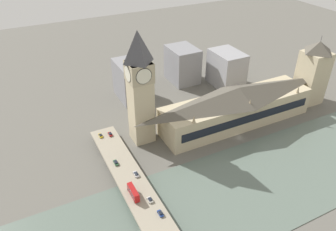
{
  "coord_description": "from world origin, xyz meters",
  "views": [
    {
      "loc": [
        -127.8,
        114.84,
        123.05
      ],
      "look_at": [
        20.16,
        40.23,
        16.76
      ],
      "focal_mm": 35.0,
      "sensor_mm": 36.0,
      "label": 1
    }
  ],
  "objects_px": {
    "car_northbound_mid": "(150,200)",
    "road_bridge": "(153,219)",
    "clock_tower": "(140,86)",
    "victoria_tower": "(312,73)",
    "car_northbound_tail": "(136,174)",
    "car_southbound_tail": "(110,134)",
    "double_decker_bus_lead": "(133,192)",
    "car_southbound_mid": "(160,213)",
    "car_northbound_lead": "(101,136)",
    "parliament_hall": "(237,106)",
    "car_southbound_lead": "(116,163)"
  },
  "relations": [
    {
      "from": "clock_tower",
      "to": "car_northbound_lead",
      "type": "bearing_deg",
      "value": 75.38
    },
    {
      "from": "victoria_tower",
      "to": "car_southbound_lead",
      "type": "distance_m",
      "value": 153.35
    },
    {
      "from": "road_bridge",
      "to": "car_southbound_lead",
      "type": "xyz_separation_m",
      "value": [
        42.19,
        2.84,
        1.74
      ]
    },
    {
      "from": "road_bridge",
      "to": "car_northbound_mid",
      "type": "relative_size",
      "value": 40.51
    },
    {
      "from": "car_northbound_lead",
      "to": "car_northbound_mid",
      "type": "distance_m",
      "value": 60.74
    },
    {
      "from": "parliament_hall",
      "to": "car_southbound_mid",
      "type": "distance_m",
      "value": 96.33
    },
    {
      "from": "parliament_hall",
      "to": "car_northbound_lead",
      "type": "xyz_separation_m",
      "value": [
        17.82,
        87.28,
        -7.01
      ]
    },
    {
      "from": "car_northbound_mid",
      "to": "car_northbound_tail",
      "type": "distance_m",
      "value": 19.3
    },
    {
      "from": "double_decker_bus_lead",
      "to": "car_northbound_mid",
      "type": "height_order",
      "value": "double_decker_bus_lead"
    },
    {
      "from": "road_bridge",
      "to": "car_southbound_tail",
      "type": "xyz_separation_m",
      "value": [
        68.77,
        -2.77,
        1.73
      ]
    },
    {
      "from": "car_northbound_mid",
      "to": "road_bridge",
      "type": "bearing_deg",
      "value": 163.59
    },
    {
      "from": "parliament_hall",
      "to": "car_northbound_tail",
      "type": "distance_m",
      "value": 84.44
    },
    {
      "from": "clock_tower",
      "to": "road_bridge",
      "type": "bearing_deg",
      "value": 161.17
    },
    {
      "from": "car_northbound_lead",
      "to": "car_northbound_mid",
      "type": "relative_size",
      "value": 1.11
    },
    {
      "from": "road_bridge",
      "to": "car_northbound_lead",
      "type": "distance_m",
      "value": 70.1
    },
    {
      "from": "victoria_tower",
      "to": "road_bridge",
      "type": "xyz_separation_m",
      "value": [
        -52.25,
        149.24,
        -18.66
      ]
    },
    {
      "from": "clock_tower",
      "to": "victoria_tower",
      "type": "xyz_separation_m",
      "value": [
        -11.36,
        -127.56,
        -13.85
      ]
    },
    {
      "from": "clock_tower",
      "to": "car_southbound_mid",
      "type": "xyz_separation_m",
      "value": [
        -63.57,
        17.98,
        -30.79
      ]
    },
    {
      "from": "road_bridge",
      "to": "car_southbound_mid",
      "type": "relative_size",
      "value": 39.0
    },
    {
      "from": "victoria_tower",
      "to": "car_northbound_tail",
      "type": "bearing_deg",
      "value": 99.13
    },
    {
      "from": "car_northbound_lead",
      "to": "car_northbound_mid",
      "type": "bearing_deg",
      "value": -174.62
    },
    {
      "from": "victoria_tower",
      "to": "double_decker_bus_lead",
      "type": "xyz_separation_m",
      "value": [
        -36.34,
        152.26,
        -15.06
      ]
    },
    {
      "from": "victoria_tower",
      "to": "car_northbound_tail",
      "type": "distance_m",
      "value": 148.54
    },
    {
      "from": "car_northbound_mid",
      "to": "car_southbound_lead",
      "type": "height_order",
      "value": "car_northbound_mid"
    },
    {
      "from": "parliament_hall",
      "to": "car_northbound_mid",
      "type": "relative_size",
      "value": 27.47
    },
    {
      "from": "clock_tower",
      "to": "car_northbound_lead",
      "type": "relative_size",
      "value": 16.41
    },
    {
      "from": "parliament_hall",
      "to": "clock_tower",
      "type": "height_order",
      "value": "clock_tower"
    },
    {
      "from": "road_bridge",
      "to": "double_decker_bus_lead",
      "type": "bearing_deg",
      "value": 10.74
    },
    {
      "from": "victoria_tower",
      "to": "car_northbound_lead",
      "type": "xyz_separation_m",
      "value": [
        17.77,
        152.13,
        -16.98
      ]
    },
    {
      "from": "double_decker_bus_lead",
      "to": "car_southbound_mid",
      "type": "relative_size",
      "value": 2.61
    },
    {
      "from": "car_southbound_lead",
      "to": "victoria_tower",
      "type": "bearing_deg",
      "value": -86.22
    },
    {
      "from": "car_southbound_mid",
      "to": "road_bridge",
      "type": "bearing_deg",
      "value": 90.51
    },
    {
      "from": "victoria_tower",
      "to": "car_southbound_lead",
      "type": "xyz_separation_m",
      "value": [
        -10.06,
        152.08,
        -16.92
      ]
    },
    {
      "from": "parliament_hall",
      "to": "car_southbound_mid",
      "type": "xyz_separation_m",
      "value": [
        -52.16,
        80.68,
        -6.95
      ]
    },
    {
      "from": "victoria_tower",
      "to": "car_northbound_tail",
      "type": "relative_size",
      "value": 10.97
    },
    {
      "from": "parliament_hall",
      "to": "car_southbound_lead",
      "type": "xyz_separation_m",
      "value": [
        -10.01,
        87.23,
        -6.95
      ]
    },
    {
      "from": "car_southbound_mid",
      "to": "parliament_hall",
      "type": "bearing_deg",
      "value": -57.12
    },
    {
      "from": "car_northbound_lead",
      "to": "parliament_hall",
      "type": "bearing_deg",
      "value": -101.54
    },
    {
      "from": "car_southbound_tail",
      "to": "car_northbound_mid",
      "type": "bearing_deg",
      "value": -179.96
    },
    {
      "from": "clock_tower",
      "to": "car_northbound_lead",
      "type": "distance_m",
      "value": 39.95
    },
    {
      "from": "car_northbound_tail",
      "to": "car_southbound_tail",
      "type": "distance_m",
      "value": 39.94
    },
    {
      "from": "victoria_tower",
      "to": "car_southbound_tail",
      "type": "height_order",
      "value": "victoria_tower"
    },
    {
      "from": "victoria_tower",
      "to": "car_northbound_mid",
      "type": "height_order",
      "value": "victoria_tower"
    },
    {
      "from": "parliament_hall",
      "to": "double_decker_bus_lead",
      "type": "bearing_deg",
      "value": 112.55
    },
    {
      "from": "car_northbound_mid",
      "to": "car_northbound_tail",
      "type": "relative_size",
      "value": 0.84
    },
    {
      "from": "victoria_tower",
      "to": "road_bridge",
      "type": "height_order",
      "value": "victoria_tower"
    },
    {
      "from": "road_bridge",
      "to": "car_northbound_lead",
      "type": "relative_size",
      "value": 36.53
    },
    {
      "from": "clock_tower",
      "to": "car_northbound_lead",
      "type": "height_order",
      "value": "clock_tower"
    },
    {
      "from": "road_bridge",
      "to": "car_northbound_tail",
      "type": "height_order",
      "value": "car_northbound_tail"
    },
    {
      "from": "road_bridge",
      "to": "double_decker_bus_lead",
      "type": "distance_m",
      "value": 16.59
    }
  ]
}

